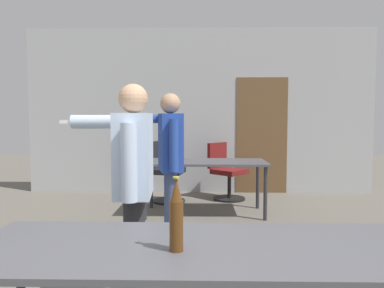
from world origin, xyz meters
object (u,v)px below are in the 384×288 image
Objects in this scene: person_far_watching at (132,172)px; office_chair_mid_tucked at (226,173)px; person_center_tall at (169,153)px; office_chair_far_left at (164,173)px; beer_bottle at (176,216)px.

person_far_watching reaches higher than office_chair_mid_tucked.
person_far_watching is 1.72× the size of office_chair_mid_tucked.
office_chair_far_left is at bearing -5.48° from person_center_tall.
beer_bottle is (0.22, -2.31, -0.07)m from person_center_tall.
beer_bottle is at bearing -163.41° from person_far_watching.
person_center_tall is 2.03m from office_chair_far_left.
person_far_watching is at bearing 159.54° from person_center_tall.
person_far_watching is at bearing 110.30° from beer_bottle.
office_chair_far_left is (-0.25, 1.95, -0.51)m from person_center_tall.
office_chair_mid_tucked is (0.75, 2.17, -0.54)m from person_center_tall.
beer_bottle is at bearing 18.07° from office_chair_far_left.
person_center_tall is at bearing 23.30° from office_chair_mid_tucked.
office_chair_mid_tucked is at bearing 83.27° from beer_bottle.
person_far_watching reaches higher than office_chair_far_left.
person_far_watching is 1.66× the size of office_chair_far_left.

